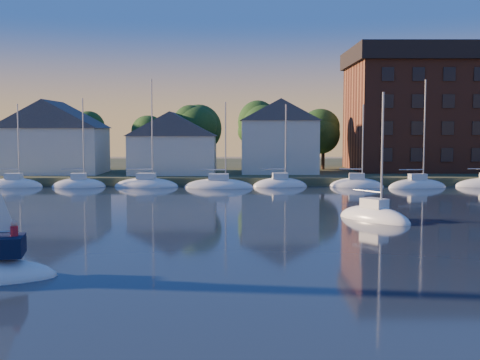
{
  "coord_description": "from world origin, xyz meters",
  "views": [
    {
      "loc": [
        2.68,
        -21.96,
        6.77
      ],
      "look_at": [
        2.72,
        22.0,
        3.1
      ],
      "focal_mm": 45.0,
      "sensor_mm": 36.0,
      "label": 1
    }
  ],
  "objects_px": {
    "clubhouse_centre": "(173,142)",
    "condo_block": "(457,109)",
    "drifting_sailboat_right": "(374,219)",
    "clubhouse_west": "(54,136)",
    "clubhouse_east": "(279,136)"
  },
  "relations": [
    {
      "from": "clubhouse_centre",
      "to": "condo_block",
      "type": "distance_m",
      "value": 41.05
    },
    {
      "from": "clubhouse_centre",
      "to": "condo_block",
      "type": "height_order",
      "value": "condo_block"
    },
    {
      "from": "clubhouse_east",
      "to": "drifting_sailboat_right",
      "type": "bearing_deg",
      "value": -82.47
    },
    {
      "from": "drifting_sailboat_right",
      "to": "clubhouse_centre",
      "type": "bearing_deg",
      "value": 171.95
    },
    {
      "from": "clubhouse_centre",
      "to": "drifting_sailboat_right",
      "type": "bearing_deg",
      "value": -61.28
    },
    {
      "from": "clubhouse_west",
      "to": "drifting_sailboat_right",
      "type": "bearing_deg",
      "value": -45.41
    },
    {
      "from": "clubhouse_centre",
      "to": "drifting_sailboat_right",
      "type": "relative_size",
      "value": 1.09
    },
    {
      "from": "clubhouse_west",
      "to": "condo_block",
      "type": "relative_size",
      "value": 0.44
    },
    {
      "from": "condo_block",
      "to": "drifting_sailboat_right",
      "type": "relative_size",
      "value": 2.92
    },
    {
      "from": "drifting_sailboat_right",
      "to": "condo_block",
      "type": "bearing_deg",
      "value": 116.58
    },
    {
      "from": "clubhouse_centre",
      "to": "clubhouse_east",
      "type": "height_order",
      "value": "clubhouse_east"
    },
    {
      "from": "clubhouse_east",
      "to": "condo_block",
      "type": "distance_m",
      "value": 26.94
    },
    {
      "from": "clubhouse_west",
      "to": "condo_block",
      "type": "bearing_deg",
      "value": 7.07
    },
    {
      "from": "condo_block",
      "to": "drifting_sailboat_right",
      "type": "bearing_deg",
      "value": -116.65
    },
    {
      "from": "clubhouse_west",
      "to": "clubhouse_east",
      "type": "distance_m",
      "value": 30.02
    }
  ]
}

